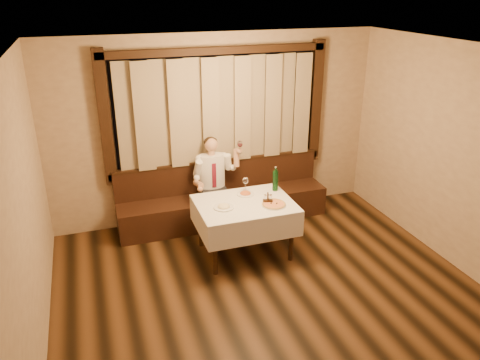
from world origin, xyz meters
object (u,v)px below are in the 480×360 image
object	(u,v)px
seated_man	(214,176)
pizza	(274,204)
pasta_cream	(224,205)
dining_table	(245,210)
banquette	(223,202)
cruet_caddy	(268,199)
pasta_red	(245,192)
green_bottle	(275,180)

from	to	relation	value
seated_man	pizza	bearing A→B (deg)	-66.38
pizza	pasta_cream	size ratio (longest dim) A/B	1.24
pizza	dining_table	bearing A→B (deg)	149.87
banquette	dining_table	xyz separation A→B (m)	(0.00, -1.02, 0.34)
pasta_cream	cruet_caddy	size ratio (longest dim) A/B	1.89
seated_man	dining_table	bearing A→B (deg)	-80.15
banquette	pasta_red	world-z (taller)	banquette
cruet_caddy	seated_man	distance (m)	1.12
pasta_red	green_bottle	distance (m)	0.45
pizza	seated_man	world-z (taller)	seated_man
banquette	cruet_caddy	bearing A→B (deg)	-75.68
banquette	seated_man	world-z (taller)	seated_man
pasta_cream	seated_man	size ratio (longest dim) A/B	0.19
cruet_caddy	banquette	bearing A→B (deg)	120.53
banquette	cruet_caddy	xyz separation A→B (m)	(0.29, -1.12, 0.49)
banquette	cruet_caddy	world-z (taller)	banquette
green_bottle	cruet_caddy	size ratio (longest dim) A/B	2.54
green_bottle	pasta_red	bearing A→B (deg)	-179.98
pasta_red	green_bottle	xyz separation A→B (m)	(0.44, 0.00, 0.12)
banquette	dining_table	distance (m)	1.08
green_bottle	cruet_caddy	bearing A→B (deg)	-125.87
pizza	green_bottle	distance (m)	0.50
banquette	pizza	bearing A→B (deg)	-74.79
pizza	pasta_red	size ratio (longest dim) A/B	1.36
pizza	banquette	bearing A→B (deg)	105.21
pasta_cream	cruet_caddy	distance (m)	0.59
banquette	green_bottle	xyz separation A→B (m)	(0.53, -0.78, 0.60)
seated_man	cruet_caddy	bearing A→B (deg)	-66.50
pasta_cream	banquette	bearing A→B (deg)	74.11
green_bottle	seated_man	size ratio (longest dim) A/B	0.26
dining_table	pasta_cream	distance (m)	0.34
pasta_red	pasta_cream	bearing A→B (deg)	-142.99
banquette	dining_table	size ratio (longest dim) A/B	2.52
pizza	green_bottle	size ratio (longest dim) A/B	0.92
pasta_red	seated_man	world-z (taller)	seated_man
pasta_red	cruet_caddy	xyz separation A→B (m)	(0.19, -0.34, 0.02)
seated_man	green_bottle	bearing A→B (deg)	-44.98
dining_table	green_bottle	size ratio (longest dim) A/B	3.60
pasta_cream	pizza	bearing A→B (deg)	-11.68
dining_table	pasta_red	bearing A→B (deg)	69.02
green_bottle	seated_man	distance (m)	0.98
cruet_caddy	seated_man	size ratio (longest dim) A/B	0.10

